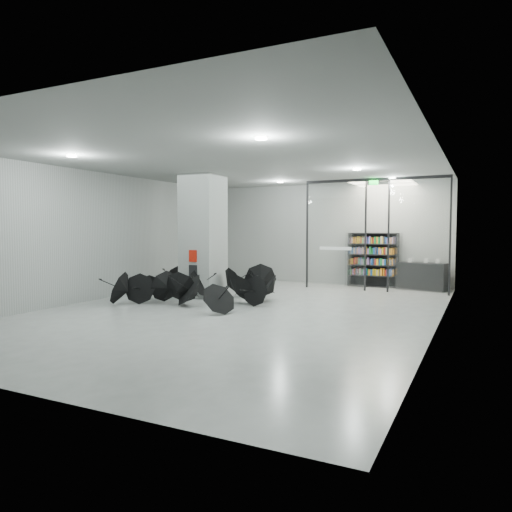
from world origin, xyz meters
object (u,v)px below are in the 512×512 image
at_px(umbrella_cluster, 202,291).
at_px(column, 203,235).
at_px(shop_counter, 422,276).
at_px(bookshelf, 373,260).

bearing_deg(umbrella_cluster, column, 120.29).
distance_m(column, shop_counter, 8.04).
xyz_separation_m(column, umbrella_cluster, (0.68, -1.16, -1.69)).
height_order(column, shop_counter, column).
distance_m(column, umbrella_cluster, 2.16).
bearing_deg(umbrella_cluster, bookshelf, 56.34).
relative_size(column, bookshelf, 1.94).
relative_size(column, shop_counter, 2.40).
xyz_separation_m(bookshelf, shop_counter, (1.83, -0.17, -0.53)).
distance_m(shop_counter, umbrella_cluster, 8.13).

